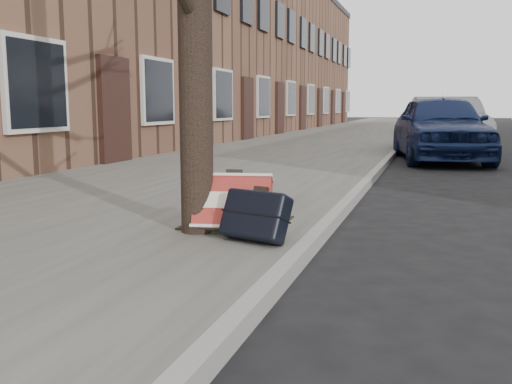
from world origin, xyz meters
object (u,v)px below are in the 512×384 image
(suitcase_navy, at_px, (256,215))
(car_near_front, at_px, (440,127))
(suitcase_red, at_px, (233,203))
(car_near_mid, at_px, (446,125))

(suitcase_navy, height_order, car_near_front, car_near_front)
(car_near_front, bearing_deg, suitcase_red, -110.71)
(car_near_mid, bearing_deg, suitcase_navy, -106.26)
(suitcase_red, distance_m, suitcase_navy, 0.38)
(suitcase_red, distance_m, car_near_front, 8.77)
(suitcase_navy, xyz_separation_m, car_near_mid, (1.55, 11.06, 0.38))
(car_near_mid, bearing_deg, car_near_front, -102.16)
(suitcase_navy, xyz_separation_m, car_near_front, (1.40, 8.86, 0.40))
(suitcase_red, bearing_deg, suitcase_navy, -52.86)
(car_near_mid, bearing_deg, suitcase_red, -107.90)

